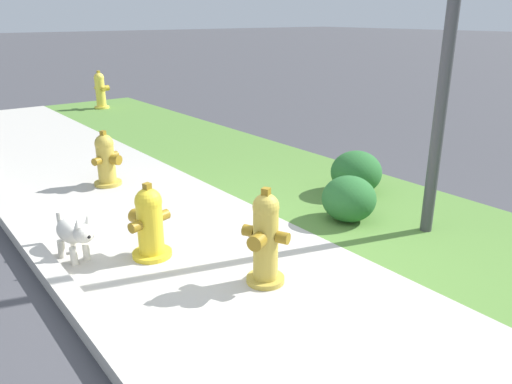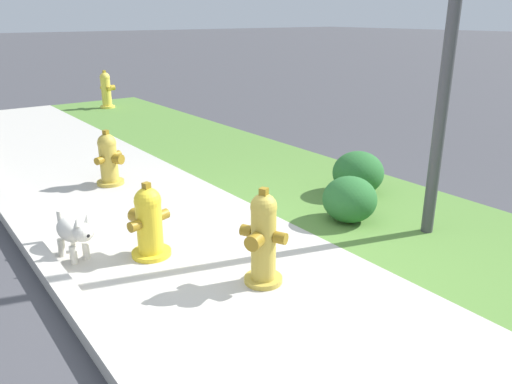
{
  "view_description": "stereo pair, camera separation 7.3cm",
  "coord_description": "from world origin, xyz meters",
  "px_view_note": "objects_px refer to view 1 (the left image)",
  "views": [
    {
      "loc": [
        2.89,
        -1.98,
        1.97
      ],
      "look_at": [
        -0.59,
        0.69,
        0.4
      ],
      "focal_mm": 35.0,
      "sensor_mm": 36.0,
      "label": 1
    },
    {
      "loc": [
        2.94,
        -1.92,
        1.97
      ],
      "look_at": [
        -0.59,
        0.69,
        0.4
      ],
      "focal_mm": 35.0,
      "sensor_mm": 36.0,
      "label": 2
    }
  ],
  "objects_px": {
    "shrub_bush_near_lamp": "(356,172)",
    "small_white_dog": "(74,233)",
    "fire_hydrant_far_end": "(149,223)",
    "fire_hydrant_across_street": "(265,239)",
    "shrub_bush_far_verge": "(349,199)",
    "fire_hydrant_at_driveway": "(100,90)",
    "fire_hydrant_by_grass_verge": "(106,160)"
  },
  "relations": [
    {
      "from": "fire_hydrant_at_driveway",
      "to": "fire_hydrant_across_street",
      "type": "bearing_deg",
      "value": -18.89
    },
    {
      "from": "fire_hydrant_across_street",
      "to": "fire_hydrant_far_end",
      "type": "bearing_deg",
      "value": 2.15
    },
    {
      "from": "shrub_bush_far_verge",
      "to": "fire_hydrant_by_grass_verge",
      "type": "bearing_deg",
      "value": -149.22
    },
    {
      "from": "fire_hydrant_by_grass_verge",
      "to": "small_white_dog",
      "type": "distance_m",
      "value": 2.0
    },
    {
      "from": "fire_hydrant_across_street",
      "to": "shrub_bush_far_verge",
      "type": "bearing_deg",
      "value": -97.4
    },
    {
      "from": "shrub_bush_far_verge",
      "to": "shrub_bush_near_lamp",
      "type": "relative_size",
      "value": 0.93
    },
    {
      "from": "fire_hydrant_far_end",
      "to": "shrub_bush_far_verge",
      "type": "height_order",
      "value": "fire_hydrant_far_end"
    },
    {
      "from": "fire_hydrant_far_end",
      "to": "shrub_bush_near_lamp",
      "type": "relative_size",
      "value": 1.14
    },
    {
      "from": "fire_hydrant_at_driveway",
      "to": "small_white_dog",
      "type": "relative_size",
      "value": 1.66
    },
    {
      "from": "fire_hydrant_at_driveway",
      "to": "shrub_bush_near_lamp",
      "type": "relative_size",
      "value": 1.4
    },
    {
      "from": "shrub_bush_far_verge",
      "to": "fire_hydrant_across_street",
      "type": "bearing_deg",
      "value": -71.88
    },
    {
      "from": "fire_hydrant_at_driveway",
      "to": "shrub_bush_near_lamp",
      "type": "height_order",
      "value": "fire_hydrant_at_driveway"
    },
    {
      "from": "fire_hydrant_far_end",
      "to": "fire_hydrant_across_street",
      "type": "distance_m",
      "value": 1.07
    },
    {
      "from": "fire_hydrant_far_end",
      "to": "shrub_bush_near_lamp",
      "type": "xyz_separation_m",
      "value": [
        -0.04,
        2.62,
        -0.07
      ]
    },
    {
      "from": "fire_hydrant_far_end",
      "to": "fire_hydrant_by_grass_verge",
      "type": "relative_size",
      "value": 0.98
    },
    {
      "from": "fire_hydrant_by_grass_verge",
      "to": "shrub_bush_far_verge",
      "type": "xyz_separation_m",
      "value": [
        2.52,
        1.5,
        -0.09
      ]
    },
    {
      "from": "fire_hydrant_by_grass_verge",
      "to": "shrub_bush_far_verge",
      "type": "relative_size",
      "value": 1.25
    },
    {
      "from": "fire_hydrant_across_street",
      "to": "shrub_bush_near_lamp",
      "type": "relative_size",
      "value": 1.33
    },
    {
      "from": "fire_hydrant_far_end",
      "to": "small_white_dog",
      "type": "xyz_separation_m",
      "value": [
        -0.3,
        -0.54,
        -0.05
      ]
    },
    {
      "from": "fire_hydrant_at_driveway",
      "to": "shrub_bush_near_lamp",
      "type": "xyz_separation_m",
      "value": [
        7.17,
        0.25,
        -0.15
      ]
    },
    {
      "from": "fire_hydrant_at_driveway",
      "to": "fire_hydrant_by_grass_verge",
      "type": "bearing_deg",
      "value": -26.45
    },
    {
      "from": "fire_hydrant_across_street",
      "to": "fire_hydrant_by_grass_verge",
      "type": "distance_m",
      "value": 3.0
    },
    {
      "from": "small_white_dog",
      "to": "fire_hydrant_far_end",
      "type": "bearing_deg",
      "value": 49.78
    },
    {
      "from": "shrub_bush_near_lamp",
      "to": "small_white_dog",
      "type": "bearing_deg",
      "value": -94.68
    },
    {
      "from": "fire_hydrant_far_end",
      "to": "fire_hydrant_across_street",
      "type": "bearing_deg",
      "value": -77.77
    },
    {
      "from": "small_white_dog",
      "to": "shrub_bush_near_lamp",
      "type": "height_order",
      "value": "shrub_bush_near_lamp"
    },
    {
      "from": "fire_hydrant_at_driveway",
      "to": "fire_hydrant_far_end",
      "type": "bearing_deg",
      "value": -24.13
    },
    {
      "from": "fire_hydrant_far_end",
      "to": "fire_hydrant_by_grass_verge",
      "type": "height_order",
      "value": "fire_hydrant_by_grass_verge"
    },
    {
      "from": "fire_hydrant_across_street",
      "to": "small_white_dog",
      "type": "distance_m",
      "value": 1.62
    },
    {
      "from": "fire_hydrant_across_street",
      "to": "shrub_bush_far_verge",
      "type": "height_order",
      "value": "fire_hydrant_across_street"
    },
    {
      "from": "fire_hydrant_by_grass_verge",
      "to": "fire_hydrant_across_street",
      "type": "bearing_deg",
      "value": 63.88
    },
    {
      "from": "shrub_bush_near_lamp",
      "to": "shrub_bush_far_verge",
      "type": "bearing_deg",
      "value": -52.96
    }
  ]
}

